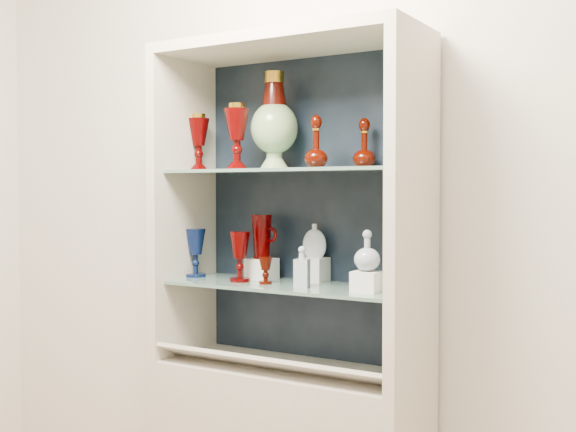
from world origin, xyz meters
The scene contains 30 objects.
wall_back centered at (0.00, 1.75, 1.40)m, with size 3.50×0.02×2.80m, color silver.
cabinet_back_panel centered at (0.00, 1.72, 1.32)m, with size 0.98×0.02×1.15m, color black.
cabinet_side_left centered at (-0.48, 1.53, 1.32)m, with size 0.04×0.40×1.15m, color #B9B09D.
cabinet_side_right centered at (0.48, 1.53, 1.32)m, with size 0.04×0.40×1.15m, color #B9B09D.
cabinet_top_cap centered at (0.00, 1.53, 1.92)m, with size 1.00×0.40×0.04m, color #B9B09D.
shelf_lower centered at (0.00, 1.55, 1.04)m, with size 0.92×0.34×0.01m, color slate.
shelf_upper centered at (0.00, 1.55, 1.46)m, with size 0.92×0.34×0.01m, color slate.
label_ledge centered at (0.00, 1.42, 0.78)m, with size 0.92×0.18×0.01m, color #B9B09D.
label_card_0 centered at (0.30, 1.42, 0.80)m, with size 0.10×0.07×0.00m, color white.
label_card_1 centered at (-0.29, 1.42, 0.80)m, with size 0.10×0.07×0.00m, color white.
label_card_2 centered at (0.07, 1.42, 0.80)m, with size 0.10×0.07×0.00m, color white.
label_card_3 centered at (0.22, 1.42, 0.80)m, with size 0.10×0.07×0.00m, color white.
pedestal_lamp_left centered at (-0.44, 1.57, 1.58)m, with size 0.09×0.09×0.23m, color #450000, non-canonical shape.
pedestal_lamp_right centered at (-0.21, 1.51, 1.59)m, with size 0.09×0.09×0.25m, color #450000, non-canonical shape.
enamel_urn centered at (-0.10, 1.60, 1.65)m, with size 0.18×0.18×0.37m, color #104E30, non-canonical shape.
ruby_decanter_a centered at (0.11, 1.55, 1.58)m, with size 0.08×0.08×0.21m, color #3B0800, non-canonical shape.
ruby_decanter_b centered at (0.25, 1.65, 1.57)m, with size 0.08×0.08×0.19m, color #3B0800, non-canonical shape.
lidded_bowl centered at (0.44, 1.56, 1.51)m, with size 0.07×0.07×0.08m, color #3B0800, non-canonical shape.
cobalt_goblet centered at (-0.44, 1.55, 1.15)m, with size 0.08×0.08×0.19m, color #091640, non-canonical shape.
ruby_goblet_tall centered at (-0.20, 1.51, 1.14)m, with size 0.08×0.08×0.19m, color #450000, non-canonical shape.
ruby_goblet_small centered at (-0.08, 1.51, 1.10)m, with size 0.05×0.05×0.10m, color #3B0800, non-canonical shape.
riser_ruby_pitcher centered at (-0.17, 1.62, 1.09)m, with size 0.10×0.10×0.08m, color silver.
ruby_pitcher centered at (-0.17, 1.62, 1.21)m, with size 0.13×0.08×0.17m, color #450000, non-canonical shape.
clear_square_bottle centered at (0.08, 1.49, 1.12)m, with size 0.05×0.05×0.15m, color #91A0AA, non-canonical shape.
riser_flat_flask centered at (0.04, 1.66, 1.09)m, with size 0.09×0.09×0.09m, color silver.
flat_flask centered at (0.04, 1.66, 1.21)m, with size 0.09×0.04×0.13m, color #B3C0CA, non-canonical shape.
riser_clear_round_decanter centered at (0.33, 1.51, 1.08)m, with size 0.09×0.09×0.07m, color silver.
clear_round_decanter centered at (0.33, 1.51, 1.19)m, with size 0.09×0.09×0.13m, color #91A0AA, non-canonical shape.
riser_cameo_medallion centered at (0.44, 1.56, 1.10)m, with size 0.08×0.08×0.10m, color silver.
cameo_medallion centered at (0.44, 1.56, 1.22)m, with size 0.12×0.04×0.14m, color black, non-canonical shape.
Camera 1 is at (1.35, -0.70, 1.39)m, focal length 45.00 mm.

